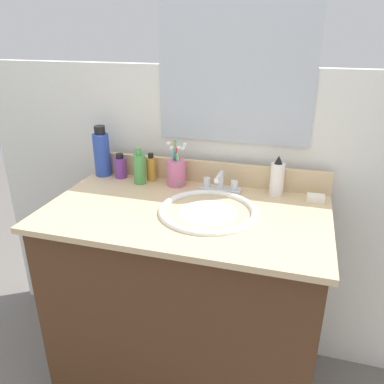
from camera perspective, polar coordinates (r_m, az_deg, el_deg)
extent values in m
plane|color=#66605B|center=(1.89, -0.81, -26.24)|extent=(6.00, 6.00, 0.00)
cube|color=#4C2D19|center=(1.60, -0.89, -16.64)|extent=(0.96, 0.53, 0.82)
cube|color=#D1B284|center=(1.37, -1.00, -3.00)|extent=(1.00, 0.58, 0.02)
cube|color=#D1B284|center=(1.59, 1.94, 3.03)|extent=(1.00, 0.02, 0.09)
cube|color=silver|center=(1.74, 2.35, -3.57)|extent=(2.10, 0.04, 1.30)
cube|color=#B2BCC6|center=(1.52, 6.38, 17.65)|extent=(0.60, 0.01, 0.56)
torus|color=white|center=(1.34, 2.39, -2.82)|extent=(0.35, 0.35, 0.02)
ellipsoid|color=white|center=(1.36, 2.36, -4.51)|extent=(0.30, 0.30, 0.11)
cylinder|color=#B2B5BA|center=(1.38, 2.33, -5.80)|extent=(0.04, 0.04, 0.01)
cube|color=silver|center=(1.52, 4.22, 0.40)|extent=(0.16, 0.05, 0.01)
cylinder|color=silver|center=(1.51, 4.26, 1.66)|extent=(0.02, 0.02, 0.06)
cylinder|color=silver|center=(1.46, 4.00, 2.27)|extent=(0.02, 0.09, 0.02)
cylinder|color=silver|center=(1.52, 2.23, 1.46)|extent=(0.03, 0.03, 0.04)
cylinder|color=silver|center=(1.50, 6.30, 1.01)|extent=(0.03, 0.03, 0.04)
cylinder|color=gold|center=(1.62, -6.05, 3.41)|extent=(0.04, 0.04, 0.10)
cylinder|color=black|center=(1.60, -6.14, 5.38)|extent=(0.02, 0.02, 0.02)
cylinder|color=white|center=(1.50, 12.47, 1.85)|extent=(0.05, 0.05, 0.13)
cone|color=black|center=(1.47, 12.72, 4.69)|extent=(0.03, 0.03, 0.03)
cylinder|color=#7A3899|center=(1.67, -10.53, 3.54)|extent=(0.05, 0.05, 0.09)
cylinder|color=black|center=(1.65, -10.66, 5.26)|extent=(0.03, 0.03, 0.02)
cylinder|color=#4C9E4C|center=(1.59, -7.78, 3.36)|extent=(0.05, 0.05, 0.12)
cylinder|color=#4C9E4C|center=(1.56, -7.93, 5.96)|extent=(0.02, 0.02, 0.03)
cylinder|color=#2D4CB2|center=(1.70, -13.19, 5.37)|extent=(0.07, 0.07, 0.18)
cylinder|color=black|center=(1.67, -13.53, 8.91)|extent=(0.05, 0.05, 0.03)
cylinder|color=#D16693|center=(1.56, -2.37, 2.83)|extent=(0.08, 0.08, 0.10)
cylinder|color=green|center=(1.53, -2.21, 4.33)|extent=(0.04, 0.05, 0.17)
cube|color=white|center=(1.49, -1.89, 6.65)|extent=(0.01, 0.02, 0.01)
cylinder|color=orange|center=(1.54, -1.90, 4.44)|extent=(0.05, 0.03, 0.17)
cube|color=white|center=(1.52, -1.08, 7.03)|extent=(0.01, 0.02, 0.01)
cylinder|color=#D8333F|center=(1.56, -2.62, 4.17)|extent=(0.04, 0.04, 0.15)
cube|color=white|center=(1.56, -3.06, 6.49)|extent=(0.01, 0.02, 0.01)
cylinder|color=white|center=(1.54, -1.94, 4.16)|extent=(0.05, 0.01, 0.16)
cube|color=white|center=(1.51, -1.31, 6.49)|extent=(0.01, 0.02, 0.01)
cylinder|color=#26B2B2|center=(1.54, -2.88, 4.48)|extent=(0.03, 0.02, 0.18)
cube|color=white|center=(1.52, -3.47, 7.25)|extent=(0.01, 0.02, 0.01)
cube|color=white|center=(1.49, 17.86, -0.89)|extent=(0.06, 0.04, 0.02)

